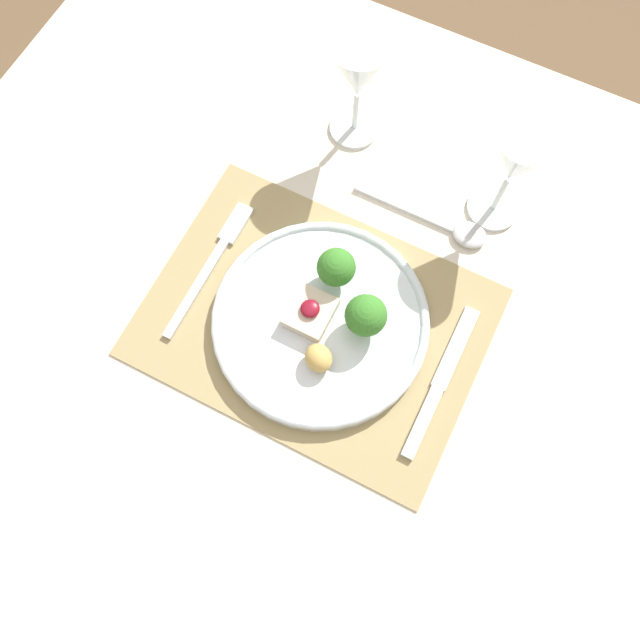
# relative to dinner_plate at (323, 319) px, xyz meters

# --- Properties ---
(ground_plane) EXTENTS (8.00, 8.00, 0.00)m
(ground_plane) POSITION_rel_dinner_plate_xyz_m (-0.01, -0.00, -0.78)
(ground_plane) COLOR brown
(dining_table) EXTENTS (1.20, 1.05, 0.76)m
(dining_table) POSITION_rel_dinner_plate_xyz_m (-0.01, -0.00, -0.12)
(dining_table) COLOR beige
(dining_table) RESTS_ON ground_plane
(placemat) EXTENTS (0.43, 0.32, 0.00)m
(placemat) POSITION_rel_dinner_plate_xyz_m (-0.01, -0.00, -0.02)
(placemat) COLOR #9E895B
(placemat) RESTS_ON dining_table
(dinner_plate) EXTENTS (0.28, 0.28, 0.08)m
(dinner_plate) POSITION_rel_dinner_plate_xyz_m (0.00, 0.00, 0.00)
(dinner_plate) COLOR silver
(dinner_plate) RESTS_ON placemat
(fork) EXTENTS (0.02, 0.21, 0.01)m
(fork) POSITION_rel_dinner_plate_xyz_m (-0.17, 0.01, -0.01)
(fork) COLOR silver
(fork) RESTS_ON placemat
(knife) EXTENTS (0.02, 0.21, 0.01)m
(knife) POSITION_rel_dinner_plate_xyz_m (0.17, -0.02, -0.01)
(knife) COLOR silver
(knife) RESTS_ON placemat
(spoon) EXTENTS (0.20, 0.04, 0.01)m
(spoon) POSITION_rel_dinner_plate_xyz_m (0.09, 0.20, -0.01)
(spoon) COLOR silver
(spoon) RESTS_ON dining_table
(wine_glass_near) EXTENTS (0.09, 0.09, 0.17)m
(wine_glass_near) POSITION_rel_dinner_plate_xyz_m (0.14, 0.26, 0.10)
(wine_glass_near) COLOR white
(wine_glass_near) RESTS_ON dining_table
(wine_glass_far) EXTENTS (0.09, 0.09, 0.17)m
(wine_glass_far) POSITION_rel_dinner_plate_xyz_m (-0.09, 0.29, 0.10)
(wine_glass_far) COLOR white
(wine_glass_far) RESTS_ON dining_table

